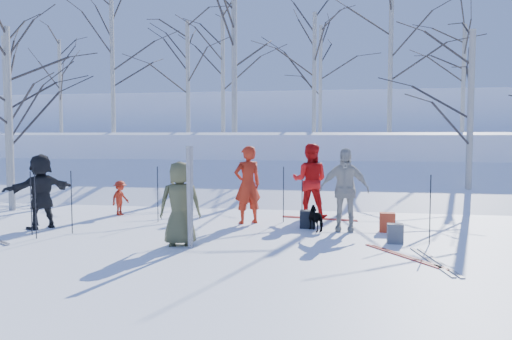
% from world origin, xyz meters
% --- Properties ---
extents(ground, '(120.00, 120.00, 0.00)m').
position_xyz_m(ground, '(0.00, 0.00, 0.00)').
color(ground, white).
rests_on(ground, ground).
extents(snow_ramp, '(70.00, 9.49, 4.12)m').
position_xyz_m(snow_ramp, '(0.00, 7.00, 0.15)').
color(snow_ramp, white).
rests_on(snow_ramp, ground).
extents(snow_plateau, '(70.00, 18.00, 2.20)m').
position_xyz_m(snow_plateau, '(0.00, 17.00, 1.00)').
color(snow_plateau, white).
rests_on(snow_plateau, ground).
extents(far_hill, '(90.00, 30.00, 6.00)m').
position_xyz_m(far_hill, '(0.00, 38.00, 2.00)').
color(far_hill, white).
rests_on(far_hill, ground).
extents(skier_olive_center, '(0.89, 0.70, 1.60)m').
position_xyz_m(skier_olive_center, '(-1.08, -0.66, 0.80)').
color(skier_olive_center, '#4B4C2D').
rests_on(skier_olive_center, ground).
extents(skier_red_north, '(0.80, 0.74, 1.84)m').
position_xyz_m(skier_red_north, '(-0.27, 1.88, 0.92)').
color(skier_red_north, '#AA230F').
rests_on(skier_red_north, ground).
extents(skier_redor_behind, '(0.96, 0.77, 1.88)m').
position_xyz_m(skier_redor_behind, '(1.13, 3.00, 0.94)').
color(skier_redor_behind, red).
rests_on(skier_redor_behind, ground).
extents(skier_red_seated, '(0.49, 0.66, 0.91)m').
position_xyz_m(skier_red_seated, '(-3.77, 2.49, 0.45)').
color(skier_red_seated, '#AA230F').
rests_on(skier_red_seated, ground).
extents(skier_cream_east, '(1.08, 0.49, 1.81)m').
position_xyz_m(skier_cream_east, '(1.98, 1.33, 0.90)').
color(skier_cream_east, beige).
rests_on(skier_cream_east, ground).
extents(skier_grey_west, '(1.26, 1.58, 1.68)m').
position_xyz_m(skier_grey_west, '(-4.71, 0.47, 0.84)').
color(skier_grey_west, black).
rests_on(skier_grey_west, ground).
extents(dog, '(0.60, 0.70, 0.55)m').
position_xyz_m(dog, '(1.41, 1.25, 0.27)').
color(dog, black).
rests_on(dog, ground).
extents(upright_ski_left, '(0.09, 0.16, 1.90)m').
position_xyz_m(upright_ski_left, '(-0.82, -0.95, 0.95)').
color(upright_ski_left, silver).
rests_on(upright_ski_left, ground).
extents(upright_ski_right, '(0.15, 0.23, 1.89)m').
position_xyz_m(upright_ski_right, '(-0.80, -0.87, 0.95)').
color(upright_ski_right, silver).
rests_on(upright_ski_right, ground).
extents(ski_pair_a, '(0.86, 1.97, 0.02)m').
position_xyz_m(ski_pair_a, '(1.38, 2.80, 0.01)').
color(ski_pair_a, '#B12319').
rests_on(ski_pair_a, ground).
extents(ski_pair_b, '(0.89, 1.97, 0.02)m').
position_xyz_m(ski_pair_b, '(3.45, -1.16, 0.01)').
color(ski_pair_b, silver).
rests_on(ski_pair_b, ground).
extents(ski_pair_d, '(1.97, 2.09, 0.02)m').
position_xyz_m(ski_pair_d, '(3.00, -0.86, 0.01)').
color(ski_pair_d, '#B12319').
rests_on(ski_pair_d, ground).
extents(ski_pole_a, '(0.02, 0.02, 1.34)m').
position_xyz_m(ski_pole_a, '(0.95, 2.78, 0.67)').
color(ski_pole_a, black).
rests_on(ski_pole_a, ground).
extents(ski_pole_b, '(0.02, 0.02, 1.34)m').
position_xyz_m(ski_pole_b, '(-4.14, -0.59, 0.67)').
color(ski_pole_b, black).
rests_on(ski_pole_b, ground).
extents(ski_pole_c, '(0.02, 0.02, 1.34)m').
position_xyz_m(ski_pole_c, '(-2.44, 1.71, 0.67)').
color(ski_pole_c, black).
rests_on(ski_pole_c, ground).
extents(ski_pole_d, '(0.02, 0.02, 1.34)m').
position_xyz_m(ski_pole_d, '(3.60, 0.24, 0.67)').
color(ski_pole_d, black).
rests_on(ski_pole_d, ground).
extents(ski_pole_e, '(0.02, 0.02, 1.34)m').
position_xyz_m(ski_pole_e, '(-4.47, -0.26, 0.67)').
color(ski_pole_e, black).
rests_on(ski_pole_e, ground).
extents(ski_pole_f, '(0.02, 0.02, 1.34)m').
position_xyz_m(ski_pole_f, '(-3.72, 0.04, 0.67)').
color(ski_pole_f, black).
rests_on(ski_pole_f, ground).
extents(ski_pole_g, '(0.02, 0.02, 1.34)m').
position_xyz_m(ski_pole_g, '(0.55, 2.20, 0.67)').
color(ski_pole_g, black).
rests_on(ski_pole_g, ground).
extents(backpack_red, '(0.32, 0.22, 0.42)m').
position_xyz_m(backpack_red, '(2.91, 1.34, 0.21)').
color(backpack_red, '#B7361C').
rests_on(backpack_red, ground).
extents(backpack_grey, '(0.30, 0.20, 0.38)m').
position_xyz_m(backpack_grey, '(2.96, 0.21, 0.19)').
color(backpack_grey, '#585C60').
rests_on(backpack_grey, ground).
extents(backpack_dark, '(0.34, 0.24, 0.40)m').
position_xyz_m(backpack_dark, '(1.18, 1.52, 0.20)').
color(backpack_dark, black).
rests_on(backpack_dark, ground).
extents(birch_plateau_a, '(4.02, 4.02, 4.88)m').
position_xyz_m(birch_plateau_a, '(-12.78, 14.70, 4.64)').
color(birch_plateau_a, silver).
rests_on(birch_plateau_a, snow_plateau).
extents(birch_plateau_b, '(4.72, 4.72, 5.88)m').
position_xyz_m(birch_plateau_b, '(3.77, 10.97, 5.14)').
color(birch_plateau_b, silver).
rests_on(birch_plateau_b, snow_plateau).
extents(birch_plateau_d, '(4.65, 4.65, 5.78)m').
position_xyz_m(birch_plateau_d, '(-3.74, 13.76, 5.09)').
color(birch_plateau_d, silver).
rests_on(birch_plateau_d, snow_plateau).
extents(birch_plateau_e, '(4.13, 4.13, 5.04)m').
position_xyz_m(birch_plateau_e, '(0.72, 11.73, 4.72)').
color(birch_plateau_e, silver).
rests_on(birch_plateau_e, snow_plateau).
extents(birch_plateau_f, '(4.75, 4.75, 5.92)m').
position_xyz_m(birch_plateau_f, '(-8.32, 11.60, 5.16)').
color(birch_plateau_f, silver).
rests_on(birch_plateau_f, snow_plateau).
extents(birch_plateau_g, '(3.76, 3.76, 4.51)m').
position_xyz_m(birch_plateau_g, '(6.91, 12.71, 4.46)').
color(birch_plateau_g, silver).
rests_on(birch_plateau_g, snow_plateau).
extents(birch_plateau_h, '(4.45, 4.45, 5.51)m').
position_xyz_m(birch_plateau_h, '(0.77, 16.47, 4.95)').
color(birch_plateau_h, silver).
rests_on(birch_plateau_h, snow_plateau).
extents(birch_plateau_i, '(5.59, 5.59, 7.13)m').
position_xyz_m(birch_plateau_i, '(-2.20, 9.27, 5.77)').
color(birch_plateau_i, silver).
rests_on(birch_plateau_i, snow_plateau).
extents(birch_plateau_k, '(4.15, 4.15, 5.07)m').
position_xyz_m(birch_plateau_k, '(-5.05, 12.42, 4.73)').
color(birch_plateau_k, silver).
rests_on(birch_plateau_k, snow_plateau).
extents(birch_edge_a, '(4.14, 4.14, 5.05)m').
position_xyz_m(birch_edge_a, '(-7.14, 2.81, 2.53)').
color(birch_edge_a, silver).
rests_on(birch_edge_a, ground).
extents(birch_edge_d, '(4.30, 4.30, 5.28)m').
position_xyz_m(birch_edge_d, '(-8.87, 5.07, 2.64)').
color(birch_edge_d, silver).
rests_on(birch_edge_d, ground).
extents(birch_edge_e, '(4.20, 4.20, 5.14)m').
position_xyz_m(birch_edge_e, '(5.60, 5.81, 2.57)').
color(birch_edge_e, silver).
rests_on(birch_edge_e, ground).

